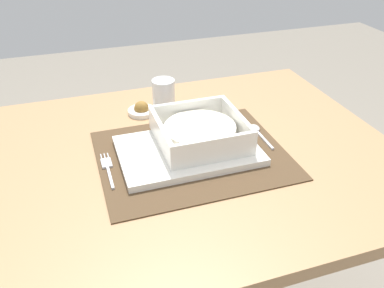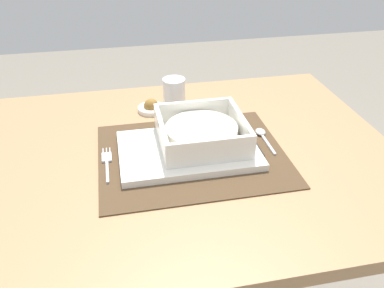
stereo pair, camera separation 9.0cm
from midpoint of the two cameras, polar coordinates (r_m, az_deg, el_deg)
name	(u,v)px [view 1 (the left image)]	position (r m, az deg, el deg)	size (l,w,h in m)	color
dining_table	(179,188)	(0.98, -4.49, -6.36)	(1.01, 0.77, 0.74)	#A37A51
placemat	(192,155)	(0.92, -2.81, -1.60)	(0.42, 0.34, 0.00)	#4C3823
serving_plate	(188,150)	(0.91, -3.40, -1.01)	(0.31, 0.21, 0.02)	white
porridge_bowl	(200,132)	(0.92, -1.68, 1.56)	(0.19, 0.19, 0.06)	white
fork	(108,167)	(0.90, -14.68, -3.30)	(0.02, 0.13, 0.00)	silver
spoon	(257,130)	(1.00, 6.59, 1.83)	(0.02, 0.11, 0.01)	silver
butter_knife	(250,140)	(0.97, 5.62, 0.49)	(0.01, 0.13, 0.01)	black
bread_knife	(246,146)	(0.94, 4.96, -0.34)	(0.01, 0.14, 0.01)	#59331E
drinking_glass	(164,96)	(1.11, -6.35, 6.70)	(0.06, 0.06, 0.08)	white
condiment_saucer	(142,110)	(1.10, -9.47, 4.71)	(0.07, 0.07, 0.04)	white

